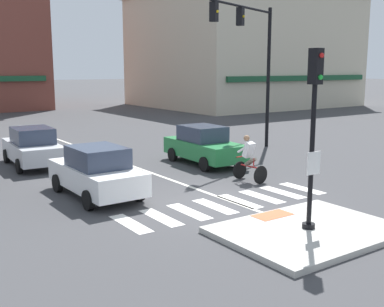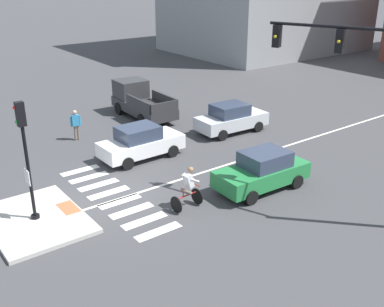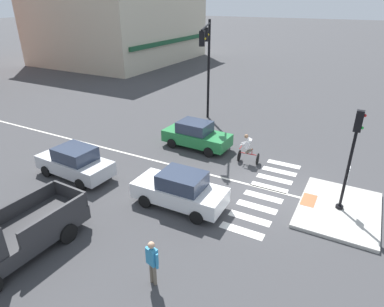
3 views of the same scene
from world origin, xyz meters
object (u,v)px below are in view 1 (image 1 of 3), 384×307
signal_pole (313,122)px  car_green_eastbound_mid (204,145)px  car_white_westbound_near (97,172)px  traffic_light_mast (253,50)px  car_silver_westbound_far (33,147)px  cyclist (249,158)px

signal_pole → car_green_eastbound_mid: bearing=70.6°
signal_pole → car_white_westbound_near: (-2.91, 6.26, -1.99)m
signal_pole → car_green_eastbound_mid: size_ratio=1.05×
traffic_light_mast → car_silver_westbound_far: traffic_light_mast is taller
traffic_light_mast → car_white_westbound_near: traffic_light_mast is taller
car_white_westbound_near → cyclist: 5.55m
traffic_light_mast → car_green_eastbound_mid: (-3.82, -1.22, -4.10)m
signal_pole → car_green_eastbound_mid: 9.31m
traffic_light_mast → cyclist: traffic_light_mast is taller
car_green_eastbound_mid → car_white_westbound_near: bearing=-158.6°
traffic_light_mast → car_white_westbound_near: (-9.75, -3.55, -4.10)m
car_silver_westbound_far → cyclist: size_ratio=2.49×
cyclist → signal_pole: bearing=-116.2°
car_white_westbound_near → cyclist: (5.43, -1.15, 0.06)m
signal_pole → traffic_light_mast: (6.84, 9.81, 2.11)m
signal_pole → traffic_light_mast: size_ratio=0.62×
car_green_eastbound_mid → cyclist: bearing=-98.3°
signal_pole → cyclist: (2.51, 5.11, -1.92)m
traffic_light_mast → car_silver_westbound_far: size_ratio=1.69×
car_silver_westbound_far → car_white_westbound_near: same height
car_green_eastbound_mid → cyclist: (-0.51, -3.48, 0.06)m
car_silver_westbound_far → car_white_westbound_near: size_ratio=1.02×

